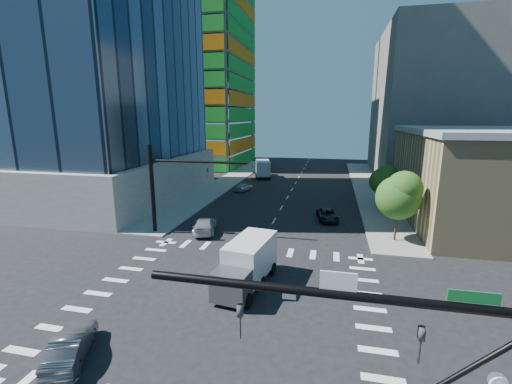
# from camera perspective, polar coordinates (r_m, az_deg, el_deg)

# --- Properties ---
(ground) EXTENTS (160.00, 160.00, 0.00)m
(ground) POSITION_cam_1_polar(r_m,az_deg,el_deg) (23.61, -4.67, -17.68)
(ground) COLOR black
(ground) RESTS_ON ground
(road_markings) EXTENTS (20.00, 20.00, 0.01)m
(road_markings) POSITION_cam_1_polar(r_m,az_deg,el_deg) (23.61, -4.67, -17.67)
(road_markings) COLOR silver
(road_markings) RESTS_ON ground
(sidewalk_ne) EXTENTS (5.00, 60.00, 0.15)m
(sidewalk_ne) POSITION_cam_1_polar(r_m,az_deg,el_deg) (60.94, 18.21, 0.73)
(sidewalk_ne) COLOR gray
(sidewalk_ne) RESTS_ON ground
(sidewalk_nw) EXTENTS (5.00, 60.00, 0.15)m
(sidewalk_nw) POSITION_cam_1_polar(r_m,az_deg,el_deg) (63.43, -4.85, 1.76)
(sidewalk_nw) COLOR gray
(sidewalk_nw) RESTS_ON ground
(construction_building) EXTENTS (25.16, 34.50, 70.60)m
(construction_building) POSITION_cam_1_polar(r_m,az_deg,el_deg) (88.97, -10.49, 20.55)
(construction_building) COLOR gray
(construction_building) RESTS_ON ground
(commercial_building) EXTENTS (20.50, 22.50, 10.60)m
(commercial_building) POSITION_cam_1_polar(r_m,az_deg,el_deg) (45.99, 36.51, 1.86)
(commercial_building) COLOR tan
(commercial_building) RESTS_ON ground
(bg_building_ne) EXTENTS (24.00, 30.00, 28.00)m
(bg_building_ne) POSITION_cam_1_polar(r_m,az_deg,el_deg) (77.34, 28.88, 12.59)
(bg_building_ne) COLOR #5E5954
(bg_building_ne) RESTS_ON ground
(signal_mast_nw) EXTENTS (10.20, 0.40, 9.00)m
(signal_mast_nw) POSITION_cam_1_polar(r_m,az_deg,el_deg) (35.51, -14.85, 1.76)
(signal_mast_nw) COLOR black
(signal_mast_nw) RESTS_ON sidewalk_nw
(tree_south) EXTENTS (4.16, 4.16, 6.82)m
(tree_south) POSITION_cam_1_polar(r_m,az_deg,el_deg) (34.72, 22.90, -0.41)
(tree_south) COLOR #382316
(tree_south) RESTS_ON sidewalk_ne
(tree_north) EXTENTS (3.54, 3.52, 5.78)m
(tree_north) POSITION_cam_1_polar(r_m,az_deg,el_deg) (46.53, 20.66, 1.96)
(tree_north) COLOR #382316
(tree_north) RESTS_ON sidewalk_ne
(car_nb_far) EXTENTS (2.86, 4.88, 1.28)m
(car_nb_far) POSITION_cam_1_polar(r_m,az_deg,el_deg) (40.70, 11.82, -3.77)
(car_nb_far) COLOR black
(car_nb_far) RESTS_ON ground
(car_sb_near) EXTENTS (3.40, 5.61, 1.52)m
(car_sb_near) POSITION_cam_1_polar(r_m,az_deg,el_deg) (36.25, -8.52, -5.46)
(car_sb_near) COLOR #B9B9B9
(car_sb_near) RESTS_ON ground
(car_sb_mid) EXTENTS (2.61, 4.22, 1.34)m
(car_sb_mid) POSITION_cam_1_polar(r_m,az_deg,el_deg) (55.44, -2.01, 0.86)
(car_sb_mid) COLOR silver
(car_sb_mid) RESTS_ON ground
(car_sb_cross) EXTENTS (3.07, 4.53, 1.41)m
(car_sb_cross) POSITION_cam_1_polar(r_m,az_deg,el_deg) (20.82, -28.49, -21.55)
(car_sb_cross) COLOR #4F5054
(car_sb_cross) RESTS_ON ground
(box_truck_near) EXTENTS (3.50, 6.49, 3.24)m
(box_truck_near) POSITION_cam_1_polar(r_m,az_deg,el_deg) (24.57, -1.79, -12.60)
(box_truck_near) COLOR black
(box_truck_near) RESTS_ON ground
(box_truck_far) EXTENTS (4.34, 7.03, 3.43)m
(box_truck_far) POSITION_cam_1_polar(r_m,az_deg,el_deg) (67.97, 1.10, 3.76)
(box_truck_far) COLOR black
(box_truck_far) RESTS_ON ground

